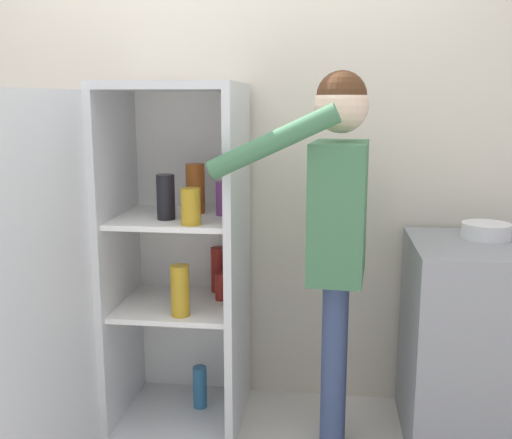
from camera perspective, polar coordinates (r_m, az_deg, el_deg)
The scene contains 5 objects.
wall_back at distance 3.06m, azimuth -2.85°, elevation 6.33°, with size 7.00×0.06×2.55m.
refrigerator at distance 2.78m, azimuth -9.57°, elevation -4.04°, with size 0.79×1.18×1.62m.
person at distance 2.52m, azimuth 7.66°, elevation 0.44°, with size 0.65×0.52×1.66m.
counter at distance 2.93m, azimuth 21.37°, elevation -11.03°, with size 0.73×0.64×0.93m.
bowl at distance 2.88m, azimuth 21.07°, elevation -1.00°, with size 0.21×0.21×0.07m.
Camera 1 is at (0.53, -2.02, 1.53)m, focal length 42.00 mm.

